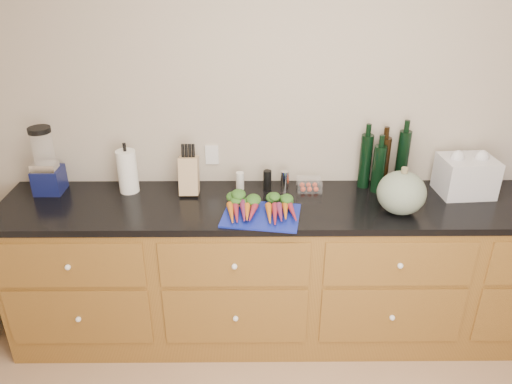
{
  "coord_description": "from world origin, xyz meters",
  "views": [
    {
      "loc": [
        -0.35,
        -1.25,
        2.28
      ],
      "look_at": [
        -0.33,
        1.2,
        1.06
      ],
      "focal_mm": 35.0,
      "sensor_mm": 36.0,
      "label": 1
    }
  ],
  "objects_px": {
    "paper_towel": "(127,171)",
    "tomato_box": "(309,185)",
    "carrots": "(261,207)",
    "squash": "(401,193)",
    "knife_block": "(189,175)",
    "cutting_board": "(261,215)",
    "blender_appliance": "(46,164)"
  },
  "relations": [
    {
      "from": "blender_appliance",
      "to": "tomato_box",
      "type": "height_order",
      "value": "blender_appliance"
    },
    {
      "from": "carrots",
      "to": "knife_block",
      "type": "relative_size",
      "value": 1.76
    },
    {
      "from": "tomato_box",
      "to": "cutting_board",
      "type": "bearing_deg",
      "value": -131.99
    },
    {
      "from": "cutting_board",
      "to": "squash",
      "type": "height_order",
      "value": "squash"
    },
    {
      "from": "paper_towel",
      "to": "tomato_box",
      "type": "xyz_separation_m",
      "value": [
        1.09,
        0.01,
        -0.1
      ]
    },
    {
      "from": "knife_block",
      "to": "carrots",
      "type": "bearing_deg",
      "value": -31.08
    },
    {
      "from": "blender_appliance",
      "to": "tomato_box",
      "type": "distance_m",
      "value": 1.57
    },
    {
      "from": "carrots",
      "to": "blender_appliance",
      "type": "height_order",
      "value": "blender_appliance"
    },
    {
      "from": "blender_appliance",
      "to": "paper_towel",
      "type": "height_order",
      "value": "blender_appliance"
    },
    {
      "from": "knife_block",
      "to": "tomato_box",
      "type": "bearing_deg",
      "value": 2.38
    },
    {
      "from": "cutting_board",
      "to": "carrots",
      "type": "relative_size",
      "value": 1.05
    },
    {
      "from": "squash",
      "to": "paper_towel",
      "type": "distance_m",
      "value": 1.59
    },
    {
      "from": "blender_appliance",
      "to": "knife_block",
      "type": "relative_size",
      "value": 1.81
    },
    {
      "from": "knife_block",
      "to": "squash",
      "type": "bearing_deg",
      "value": -12.1
    },
    {
      "from": "cutting_board",
      "to": "squash",
      "type": "distance_m",
      "value": 0.78
    },
    {
      "from": "paper_towel",
      "to": "tomato_box",
      "type": "height_order",
      "value": "paper_towel"
    },
    {
      "from": "blender_appliance",
      "to": "tomato_box",
      "type": "relative_size",
      "value": 2.77
    },
    {
      "from": "paper_towel",
      "to": "cutting_board",
      "type": "bearing_deg",
      "value": -22.02
    },
    {
      "from": "cutting_board",
      "to": "blender_appliance",
      "type": "relative_size",
      "value": 1.02
    },
    {
      "from": "paper_towel",
      "to": "blender_appliance",
      "type": "bearing_deg",
      "value": -179.74
    },
    {
      "from": "cutting_board",
      "to": "knife_block",
      "type": "distance_m",
      "value": 0.53
    },
    {
      "from": "carrots",
      "to": "paper_towel",
      "type": "distance_m",
      "value": 0.84
    },
    {
      "from": "cutting_board",
      "to": "squash",
      "type": "xyz_separation_m",
      "value": [
        0.77,
        0.04,
        0.11
      ]
    },
    {
      "from": "squash",
      "to": "knife_block",
      "type": "xyz_separation_m",
      "value": [
        -1.19,
        0.26,
        -0.01
      ]
    },
    {
      "from": "cutting_board",
      "to": "tomato_box",
      "type": "relative_size",
      "value": 2.83
    },
    {
      "from": "squash",
      "to": "tomato_box",
      "type": "relative_size",
      "value": 1.82
    },
    {
      "from": "cutting_board",
      "to": "knife_block",
      "type": "relative_size",
      "value": 1.85
    },
    {
      "from": "cutting_board",
      "to": "tomato_box",
      "type": "height_order",
      "value": "tomato_box"
    },
    {
      "from": "carrots",
      "to": "paper_towel",
      "type": "xyz_separation_m",
      "value": [
        -0.79,
        0.28,
        0.1
      ]
    },
    {
      "from": "carrots",
      "to": "tomato_box",
      "type": "bearing_deg",
      "value": 43.86
    },
    {
      "from": "tomato_box",
      "to": "carrots",
      "type": "bearing_deg",
      "value": -136.14
    },
    {
      "from": "carrots",
      "to": "paper_towel",
      "type": "relative_size",
      "value": 1.52
    }
  ]
}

